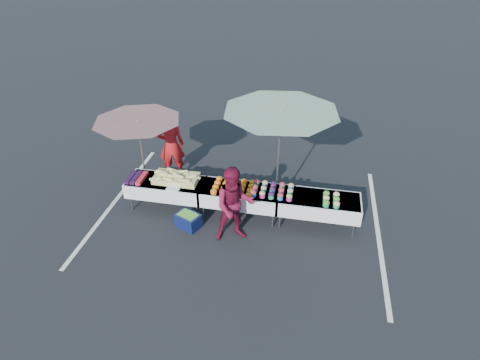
% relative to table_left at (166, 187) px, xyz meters
% --- Properties ---
extents(ground, '(80.00, 80.00, 0.00)m').
position_rel_table_left_xyz_m(ground, '(1.80, 0.00, -0.58)').
color(ground, black).
extents(stripe_left, '(0.10, 5.00, 0.00)m').
position_rel_table_left_xyz_m(stripe_left, '(-1.40, 0.00, -0.58)').
color(stripe_left, silver).
rests_on(stripe_left, ground).
extents(stripe_right, '(0.10, 5.00, 0.00)m').
position_rel_table_left_xyz_m(stripe_right, '(5.00, 0.00, -0.58)').
color(stripe_right, silver).
rests_on(stripe_right, ground).
extents(table_left, '(1.86, 0.81, 0.75)m').
position_rel_table_left_xyz_m(table_left, '(0.00, 0.00, 0.00)').
color(table_left, white).
rests_on(table_left, ground).
extents(table_center, '(1.86, 0.81, 0.75)m').
position_rel_table_left_xyz_m(table_center, '(1.80, 0.00, 0.00)').
color(table_center, white).
rests_on(table_center, ground).
extents(table_right, '(1.86, 0.81, 0.75)m').
position_rel_table_left_xyz_m(table_right, '(3.60, 0.00, 0.00)').
color(table_right, white).
rests_on(table_right, ground).
extents(berry_punnets, '(0.40, 0.54, 0.08)m').
position_rel_table_left_xyz_m(berry_punnets, '(-0.71, -0.06, 0.21)').
color(berry_punnets, black).
rests_on(berry_punnets, table_left).
extents(corn_pile, '(1.16, 0.57, 0.26)m').
position_rel_table_left_xyz_m(corn_pile, '(0.25, 0.04, 0.26)').
color(corn_pile, '#D8D66E').
rests_on(corn_pile, table_left).
extents(plastic_bags, '(0.30, 0.25, 0.05)m').
position_rel_table_left_xyz_m(plastic_bags, '(0.30, -0.30, 0.19)').
color(plastic_bags, white).
rests_on(plastic_bags, table_left).
extents(carrot_bowls, '(0.95, 0.69, 0.11)m').
position_rel_table_left_xyz_m(carrot_bowls, '(1.65, -0.01, 0.22)').
color(carrot_bowls, orange).
rests_on(carrot_bowls, table_center).
extents(potato_cups, '(0.94, 0.58, 0.16)m').
position_rel_table_left_xyz_m(potato_cups, '(2.55, 0.00, 0.25)').
color(potato_cups, blue).
rests_on(potato_cups, table_right).
extents(bean_baskets, '(0.36, 0.50, 0.15)m').
position_rel_table_left_xyz_m(bean_baskets, '(3.86, -0.10, 0.24)').
color(bean_baskets, '#218759').
rests_on(bean_baskets, table_right).
extents(vendor, '(0.80, 0.65, 1.88)m').
position_rel_table_left_xyz_m(vendor, '(-0.34, 1.40, 0.36)').
color(vendor, red).
rests_on(vendor, ground).
extents(customer, '(1.04, 0.92, 1.78)m').
position_rel_table_left_xyz_m(customer, '(1.84, -0.82, 0.31)').
color(customer, maroon).
rests_on(customer, ground).
extents(umbrella_left, '(2.21, 2.21, 2.09)m').
position_rel_table_left_xyz_m(umbrella_left, '(-0.70, 0.40, 1.31)').
color(umbrella_left, black).
rests_on(umbrella_left, ground).
extents(umbrella_right, '(3.12, 3.12, 2.60)m').
position_rel_table_left_xyz_m(umbrella_right, '(2.60, 0.43, 1.77)').
color(umbrella_right, black).
rests_on(umbrella_right, ground).
extents(storage_bin, '(0.64, 0.57, 0.35)m').
position_rel_table_left_xyz_m(storage_bin, '(0.72, -0.65, -0.40)').
color(storage_bin, '#0D1543').
rests_on(storage_bin, ground).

